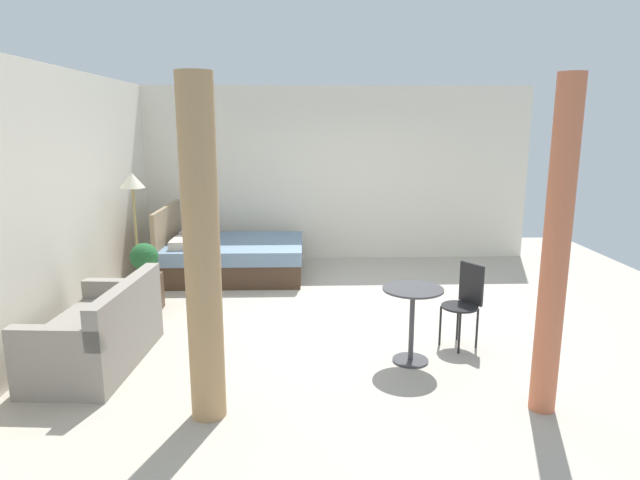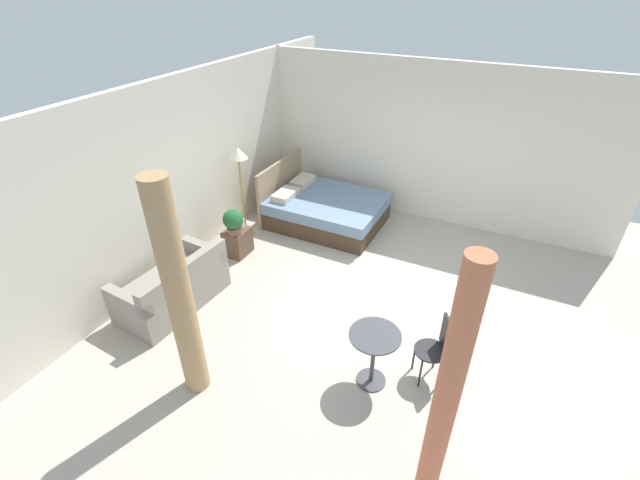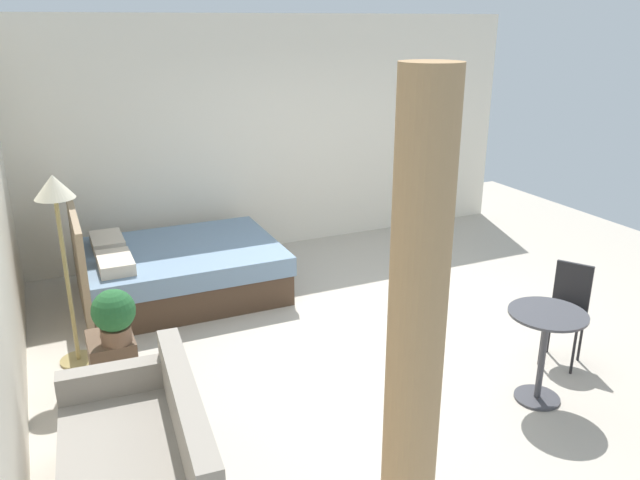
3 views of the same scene
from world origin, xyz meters
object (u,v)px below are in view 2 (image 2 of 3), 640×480
nightstand (238,242)px  vase (241,223)px  potted_plant (233,221)px  cafe_chair_near_window (438,345)px  balcony_table (374,350)px  bed (324,209)px  floor_lamp (239,164)px  couch (174,288)px

nightstand → vase: bearing=-8.1°
potted_plant → cafe_chair_near_window: 3.75m
balcony_table → bed: bearing=34.2°
floor_lamp → cafe_chair_near_window: bearing=-114.1°
bed → potted_plant: bed is taller
bed → potted_plant: size_ratio=4.76×
bed → potted_plant: 1.92m
bed → vase: 1.71m
potted_plant → vase: 0.27m
bed → potted_plant: bearing=154.3°
couch → balcony_table: 3.03m
balcony_table → couch: bearing=89.1°
floor_lamp → cafe_chair_near_window: 4.33m
potted_plant → balcony_table: size_ratio=0.58×
couch → nightstand: size_ratio=3.47×
floor_lamp → balcony_table: floor_lamp is taller
nightstand → balcony_table: balcony_table is taller
couch → cafe_chair_near_window: size_ratio=1.82×
floor_lamp → bed: bearing=-47.0°
couch → floor_lamp: (2.07, 0.21, 1.08)m
vase → bed: bearing=-29.6°
couch → nightstand: 1.50m
bed → couch: 3.22m
nightstand → cafe_chair_near_window: size_ratio=0.52×
vase → floor_lamp: size_ratio=0.09×
balcony_table → vase: bearing=60.7°
bed → floor_lamp: 1.85m
bed → nightstand: bed is taller
balcony_table → cafe_chair_near_window: cafe_chair_near_window is taller
bed → floor_lamp: (-1.02, 1.09, 1.08)m
couch → potted_plant: bearing=-2.9°
potted_plant → cafe_chair_near_window: size_ratio=0.50×
balcony_table → cafe_chair_near_window: 0.75m
nightstand → vase: 0.33m
potted_plant → balcony_table: 3.30m
nightstand → floor_lamp: size_ratio=0.27×
nightstand → balcony_table: bearing=-117.4°
bed → balcony_table: bed is taller
bed → cafe_chair_near_window: bed is taller
potted_plant → balcony_table: bearing=-116.2°
potted_plant → vase: size_ratio=2.80×
bed → cafe_chair_near_window: bearing=-134.7°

